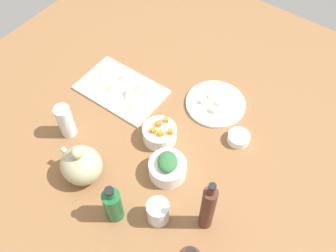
# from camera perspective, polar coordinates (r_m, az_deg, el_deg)

# --- Properties ---
(tabletop) EXTENTS (1.90, 1.90, 0.03)m
(tabletop) POSITION_cam_1_polar(r_m,az_deg,el_deg) (1.46, 0.00, -1.48)
(tabletop) COLOR brown
(tabletop) RESTS_ON ground
(cutting_board) EXTENTS (0.36, 0.23, 0.01)m
(cutting_board) POSITION_cam_1_polar(r_m,az_deg,el_deg) (1.59, -7.10, 5.48)
(cutting_board) COLOR white
(cutting_board) RESTS_ON tabletop
(plate_tofu) EXTENTS (0.24, 0.24, 0.01)m
(plate_tofu) POSITION_cam_1_polar(r_m,az_deg,el_deg) (1.54, 7.21, 3.38)
(plate_tofu) COLOR white
(plate_tofu) RESTS_ON tabletop
(bowl_greens) EXTENTS (0.13, 0.13, 0.06)m
(bowl_greens) POSITION_cam_1_polar(r_m,az_deg,el_deg) (1.33, -0.05, -6.45)
(bowl_greens) COLOR white
(bowl_greens) RESTS_ON tabletop
(bowl_carrots) EXTENTS (0.13, 0.13, 0.06)m
(bowl_carrots) POSITION_cam_1_polar(r_m,az_deg,el_deg) (1.41, -1.28, -1.16)
(bowl_carrots) COLOR white
(bowl_carrots) RESTS_ON tabletop
(bowl_small_side) EXTENTS (0.08, 0.08, 0.03)m
(bowl_small_side) POSITION_cam_1_polar(r_m,az_deg,el_deg) (1.44, 10.65, -1.79)
(bowl_small_side) COLOR white
(bowl_small_side) RESTS_ON tabletop
(teapot) EXTENTS (0.17, 0.14, 0.17)m
(teapot) POSITION_cam_1_polar(r_m,az_deg,el_deg) (1.33, -12.99, -5.74)
(teapot) COLOR tan
(teapot) RESTS_ON tabletop
(bottle_0) EXTENTS (0.05, 0.05, 0.27)m
(bottle_0) POSITION_cam_1_polar(r_m,az_deg,el_deg) (1.18, 6.05, -12.25)
(bottle_0) COLOR #512A20
(bottle_0) RESTS_ON tabletop
(bottle_1) EXTENTS (0.06, 0.06, 0.18)m
(bottle_1) POSITION_cam_1_polar(r_m,az_deg,el_deg) (1.24, -8.32, -11.71)
(bottle_1) COLOR #1D6030
(bottle_1) RESTS_ON tabletop
(drinking_glass_0) EXTENTS (0.06, 0.06, 0.15)m
(drinking_glass_0) POSITION_cam_1_polar(r_m,az_deg,el_deg) (1.45, -15.24, 0.71)
(drinking_glass_0) COLOR white
(drinking_glass_0) RESTS_ON tabletop
(drinking_glass_1) EXTENTS (0.07, 0.07, 0.09)m
(drinking_glass_1) POSITION_cam_1_polar(r_m,az_deg,el_deg) (1.25, -1.52, -12.86)
(drinking_glass_1) COLOR white
(drinking_glass_1) RESTS_ON tabletop
(carrot_cube_0) EXTENTS (0.02, 0.02, 0.02)m
(carrot_cube_0) POSITION_cam_1_polar(r_m,az_deg,el_deg) (1.37, -2.25, -0.64)
(carrot_cube_0) COLOR orange
(carrot_cube_0) RESTS_ON bowl_carrots
(carrot_cube_1) EXTENTS (0.02, 0.02, 0.02)m
(carrot_cube_1) POSITION_cam_1_polar(r_m,az_deg,el_deg) (1.39, -1.47, 0.34)
(carrot_cube_1) COLOR orange
(carrot_cube_1) RESTS_ON bowl_carrots
(carrot_cube_2) EXTENTS (0.02, 0.02, 0.02)m
(carrot_cube_2) POSITION_cam_1_polar(r_m,az_deg,el_deg) (1.37, -1.14, -1.12)
(carrot_cube_2) COLOR orange
(carrot_cube_2) RESTS_ON bowl_carrots
(carrot_cube_3) EXTENTS (0.02, 0.02, 0.02)m
(carrot_cube_3) POSITION_cam_1_polar(r_m,az_deg,el_deg) (1.40, -0.28, 0.97)
(carrot_cube_3) COLOR orange
(carrot_cube_3) RESTS_ON bowl_carrots
(carrot_cube_4) EXTENTS (0.02, 0.02, 0.02)m
(carrot_cube_4) POSITION_cam_1_polar(r_m,az_deg,el_deg) (1.37, 0.36, -0.85)
(carrot_cube_4) COLOR orange
(carrot_cube_4) RESTS_ON bowl_carrots
(chopped_greens_mound) EXTENTS (0.11, 0.11, 0.03)m
(chopped_greens_mound) POSITION_cam_1_polar(r_m,az_deg,el_deg) (1.29, -0.06, -5.41)
(chopped_greens_mound) COLOR #306839
(chopped_greens_mound) RESTS_ON bowl_greens
(tofu_cube_0) EXTENTS (0.03, 0.03, 0.02)m
(tofu_cube_0) POSITION_cam_1_polar(r_m,az_deg,el_deg) (1.55, 6.51, 4.55)
(tofu_cube_0) COLOR #E9EAC9
(tofu_cube_0) RESTS_ON plate_tofu
(tofu_cube_1) EXTENTS (0.03, 0.03, 0.02)m
(tofu_cube_1) POSITION_cam_1_polar(r_m,az_deg,el_deg) (1.53, 5.37, 3.81)
(tofu_cube_1) COLOR white
(tofu_cube_1) RESTS_ON plate_tofu
(tofu_cube_2) EXTENTS (0.03, 0.03, 0.02)m
(tofu_cube_2) POSITION_cam_1_polar(r_m,az_deg,el_deg) (1.53, 7.83, 3.52)
(tofu_cube_2) COLOR white
(tofu_cube_2) RESTS_ON plate_tofu
(tofu_cube_3) EXTENTS (0.02, 0.02, 0.02)m
(tofu_cube_3) POSITION_cam_1_polar(r_m,az_deg,el_deg) (1.50, 6.92, 2.49)
(tofu_cube_3) COLOR #F8EACC
(tofu_cube_3) RESTS_ON plate_tofu
(dumpling_0) EXTENTS (0.08, 0.08, 0.02)m
(dumpling_0) POSITION_cam_1_polar(r_m,az_deg,el_deg) (1.64, -10.06, 7.61)
(dumpling_0) COLOR beige
(dumpling_0) RESTS_ON cutting_board
(dumpling_1) EXTENTS (0.05, 0.05, 0.03)m
(dumpling_1) POSITION_cam_1_polar(r_m,az_deg,el_deg) (1.55, -6.25, 5.06)
(dumpling_1) COLOR beige
(dumpling_1) RESTS_ON cutting_board
(dumpling_2) EXTENTS (0.07, 0.08, 0.03)m
(dumpling_2) POSITION_cam_1_polar(r_m,az_deg,el_deg) (1.58, -8.53, 5.80)
(dumpling_2) COLOR beige
(dumpling_2) RESTS_ON cutting_board
(dumpling_3) EXTENTS (0.06, 0.06, 0.03)m
(dumpling_3) POSITION_cam_1_polar(r_m,az_deg,el_deg) (1.57, -4.31, 5.76)
(dumpling_3) COLOR beige
(dumpling_3) RESTS_ON cutting_board
(dumpling_4) EXTENTS (0.07, 0.07, 0.03)m
(dumpling_4) POSITION_cam_1_polar(r_m,az_deg,el_deg) (1.61, -6.79, 7.05)
(dumpling_4) COLOR beige
(dumpling_4) RESTS_ON cutting_board
(dumpling_5) EXTENTS (0.07, 0.07, 0.02)m
(dumpling_5) POSITION_cam_1_polar(r_m,az_deg,el_deg) (1.51, -5.51, 2.92)
(dumpling_5) COLOR beige
(dumpling_5) RESTS_ON cutting_board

